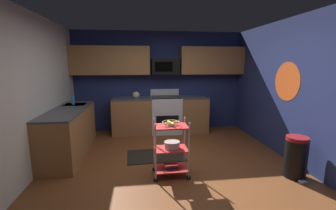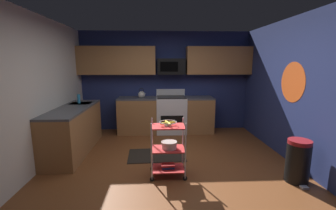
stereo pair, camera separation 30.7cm
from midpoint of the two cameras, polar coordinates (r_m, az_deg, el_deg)
floor at (r=4.07m, az=-1.26°, el=-15.85°), size 4.40×4.80×0.04m
wall_back at (r=6.09m, az=-3.69°, el=5.91°), size 4.52×0.06×2.60m
wall_left at (r=4.10m, az=-34.08°, el=1.90°), size 0.06×4.80×2.60m
wall_right at (r=4.49m, az=28.32°, el=3.03°), size 0.06×4.80×2.60m
wall_flower_decal at (r=4.69m, az=26.13°, el=5.34°), size 0.00×0.72×0.72m
counter_run at (r=5.35m, az=-12.15°, el=-4.03°), size 3.42×2.54×0.92m
oven_range at (r=5.90m, az=-2.02°, el=-2.30°), size 0.76×0.65×1.10m
upper_cabinets at (r=5.87m, az=-3.94°, el=11.11°), size 4.40×0.33×0.70m
microwave at (r=5.86m, az=-2.20°, el=9.66°), size 0.70×0.39×0.40m
rolling_cart at (r=3.64m, az=-1.73°, el=-11.01°), size 0.58×0.37×0.91m
fruit_bowl at (r=3.51m, az=-1.77°, el=-4.55°), size 0.27×0.27×0.07m
mixing_bowl_large at (r=3.62m, az=-1.45°, el=-10.00°), size 0.25×0.25×0.11m
book_stack at (r=3.76m, az=-1.71°, el=-15.13°), size 0.22×0.15×0.06m
kettle at (r=5.79m, az=-9.55°, el=2.52°), size 0.21×0.18×0.26m
dish_soap_bottle at (r=5.24m, az=-24.40°, el=1.16°), size 0.06×0.06×0.20m
trash_can at (r=4.10m, az=27.64°, el=-11.56°), size 0.34×0.42×0.66m
floor_rug at (r=4.55m, az=-5.08°, el=-12.58°), size 1.13×0.75×0.01m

